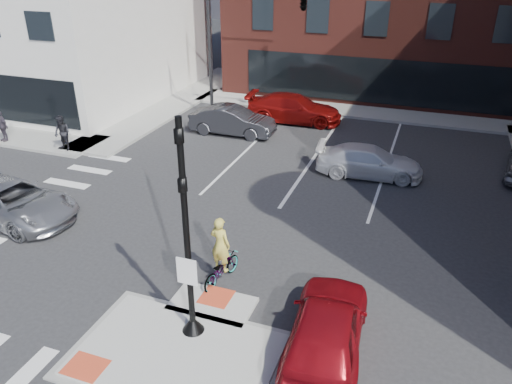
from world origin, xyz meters
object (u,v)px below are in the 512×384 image
at_px(red_sedan, 326,329).
at_px(pedestrian_b, 2,126).
at_px(white_pickup, 369,161).
at_px(bg_car_dark, 232,121).
at_px(bg_car_red, 294,108).
at_px(pedestrian_a, 62,133).
at_px(silver_suv, 11,201).
at_px(cyclist, 221,261).

relative_size(red_sedan, pedestrian_b, 2.88).
height_order(red_sedan, white_pickup, red_sedan).
xyz_separation_m(bg_car_dark, pedestrian_b, (-10.76, -5.48, 0.18)).
height_order(bg_car_red, pedestrian_a, pedestrian_a).
relative_size(silver_suv, white_pickup, 1.14).
relative_size(red_sedan, pedestrian_a, 2.63).
height_order(silver_suv, cyclist, cyclist).
bearing_deg(pedestrian_a, bg_car_red, 55.51).
xyz_separation_m(red_sedan, bg_car_red, (-6.04, 17.85, 0.02)).
bearing_deg(pedestrian_b, red_sedan, -12.53).
distance_m(bg_car_red, pedestrian_a, 12.89).
bearing_deg(white_pickup, red_sedan, 177.71).
relative_size(bg_car_dark, pedestrian_a, 2.65).
relative_size(bg_car_dark, pedestrian_b, 2.90).
xyz_separation_m(silver_suv, pedestrian_a, (-2.72, 6.27, 0.29)).
relative_size(silver_suv, cyclist, 2.39).
bearing_deg(silver_suv, bg_car_red, -17.85).
distance_m(red_sedan, bg_car_dark, 16.94).
xyz_separation_m(red_sedan, bg_car_dark, (-8.61, 14.59, -0.02)).
xyz_separation_m(red_sedan, pedestrian_b, (-19.37, 9.11, 0.16)).
xyz_separation_m(cyclist, pedestrian_a, (-11.78, 7.20, 0.28)).
bearing_deg(pedestrian_b, silver_suv, -30.91).
height_order(red_sedan, cyclist, cyclist).
height_order(white_pickup, pedestrian_b, pedestrian_b).
bearing_deg(white_pickup, pedestrian_a, 93.78).
distance_m(white_pickup, bg_car_red, 8.26).
height_order(white_pickup, pedestrian_a, pedestrian_a).
relative_size(red_sedan, cyclist, 2.06).
distance_m(bg_car_dark, bg_car_red, 4.16).
relative_size(silver_suv, pedestrian_b, 3.34).
relative_size(white_pickup, pedestrian_a, 2.67).
distance_m(red_sedan, pedestrian_a, 17.98).
height_order(red_sedan, pedestrian_b, pedestrian_b).
xyz_separation_m(bg_car_dark, bg_car_red, (2.57, 3.27, 0.04)).
bearing_deg(pedestrian_a, cyclist, -18.67).
bearing_deg(pedestrian_b, bg_car_red, 45.92).
bearing_deg(white_pickup, bg_car_dark, 63.50).
relative_size(bg_car_red, pedestrian_b, 3.46).
distance_m(silver_suv, pedestrian_b, 9.10).
distance_m(silver_suv, white_pickup, 14.92).
xyz_separation_m(white_pickup, cyclist, (-3.04, -9.66, 0.07)).
height_order(silver_suv, white_pickup, silver_suv).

